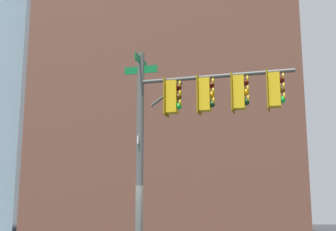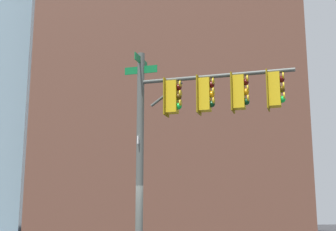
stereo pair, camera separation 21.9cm
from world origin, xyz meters
name	(u,v)px [view 1 (the left image)]	position (x,y,z in m)	size (l,w,h in m)	color
signal_pole_assembly	(194,112)	(1.67, -0.51, 4.68)	(4.71, 2.78, 6.71)	#4C514C
building_brick_midblock	(153,84)	(9.35, 49.29, 19.72)	(18.93, 14.03, 39.43)	#4C3328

